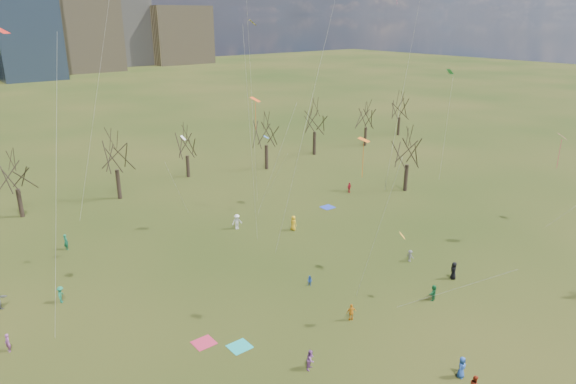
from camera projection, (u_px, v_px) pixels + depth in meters
ground at (374, 304)px, 44.29m from camera, size 500.00×500.00×0.00m
bare_tree_row at (172, 151)px, 69.80m from camera, size 113.04×29.80×9.50m
blanket_teal at (240, 347)px, 38.58m from camera, size 1.60×1.50×0.03m
blanket_navy at (328, 207)px, 66.54m from camera, size 1.60×1.50×0.03m
blanket_crimson at (204, 343)px, 39.03m from camera, size 1.60×1.50×0.03m
person_0 at (462, 367)px, 35.12m from camera, size 0.86×0.64×1.59m
person_3 at (410, 256)px, 51.78m from camera, size 0.53×0.84×1.24m
person_4 at (351, 312)px, 41.72m from camera, size 0.94×0.64×1.48m
person_5 at (434, 293)px, 44.71m from camera, size 1.41×0.82×1.45m
person_6 at (454, 270)px, 48.28m from camera, size 0.95×0.99×1.71m
person_7 at (8, 343)px, 37.85m from camera, size 0.45×0.59×1.45m
person_8 at (310, 281)px, 47.09m from camera, size 0.56×0.62×1.03m
person_9 at (237, 222)px, 59.59m from camera, size 1.28×0.90×1.80m
person_10 at (349, 187)px, 71.93m from camera, size 0.88×0.45×1.44m
person_12 at (293, 223)px, 59.22m from camera, size 0.69×0.94×1.77m
person_13 at (66, 242)px, 54.34m from camera, size 0.59×0.73×1.74m
person_14 at (311, 359)px, 35.96m from camera, size 0.92×0.84×1.53m
person_15 at (61, 294)px, 44.33m from camera, size 0.97×1.13×1.52m
kites_airborne at (299, 126)px, 49.33m from camera, size 61.42×43.53×36.10m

